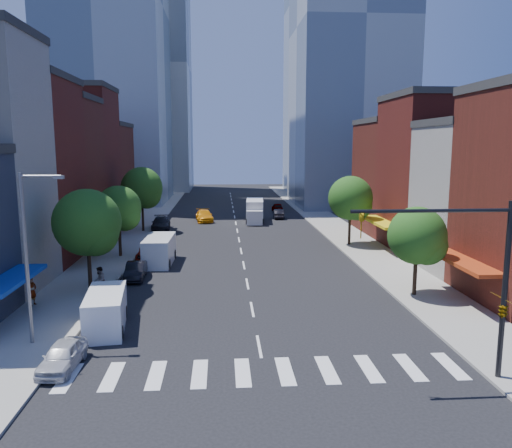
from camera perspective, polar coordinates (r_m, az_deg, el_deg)
The scene contains 34 objects.
ground at distance 27.08m, azimuth 0.36°, elevation -13.81°, with size 220.00×220.00×0.00m, color black.
sidewalk_left at distance 66.57m, azimuth -13.08°, elevation -0.23°, with size 5.00×120.00×0.15m, color gray.
sidewalk_right at distance 67.28m, azimuth 8.44°, elevation 0.00°, with size 5.00×120.00×0.15m, color gray.
crosswalk at distance 24.35m, azimuth 0.92°, elevation -16.54°, with size 19.00×3.00×0.01m, color silver.
bldg_left_2 at distance 49.31m, azimuth -26.88°, elevation 5.14°, with size 12.00×9.00×16.00m, color #591915.
bldg_left_3 at distance 57.25m, azimuth -23.56°, elevation 5.26°, with size 12.00×8.00×15.00m, color #531E14.
bldg_left_4 at distance 65.28m, azimuth -21.13°, elevation 6.66°, with size 12.00×9.00×17.00m, color #591915.
bldg_left_5 at distance 74.49m, azimuth -18.91°, elevation 5.45°, with size 12.00×10.00×13.00m, color #531E14.
bldg_right_1 at distance 46.21m, azimuth 25.78°, elevation 2.52°, with size 12.00×8.00×12.00m, color beige.
bldg_right_2 at distance 54.06m, azimuth 21.18°, elevation 5.23°, with size 12.00×10.00×15.00m, color #591915.
bldg_right_3 at distance 63.31m, azimuth 17.31°, elevation 4.98°, with size 12.00×10.00×13.00m, color #531E14.
tower_nw at distance 100.04m, azimuth -16.78°, elevation 22.83°, with size 20.00×22.00×70.00m, color #8C99A8.
tower_ne at distance 91.70m, azimuth 10.67°, elevation 21.15°, with size 18.00×20.00×60.00m, color #9EA5AD.
tower_far_e at distance 116.68m, azimuth 9.81°, elevation 23.54°, with size 22.00×22.00×80.00m, color #8C99A8.
tower_far_w at distance 122.22m, azimuth -12.04°, elevation 17.06°, with size 18.00×18.00×56.00m, color #9EA5AD.
traffic_signal at distance 24.41m, azimuth 25.41°, elevation -6.96°, with size 7.24×2.24×8.00m.
streetlight at distance 28.21m, azimuth -24.48°, elevation -2.49°, with size 2.25×0.25×9.00m.
tree_left_near at distance 37.46m, azimuth -18.53°, elevation -0.11°, with size 4.80×4.80×7.30m.
tree_left_mid at distance 48.13m, azimuth -15.27°, elevation 1.56°, with size 4.20×4.20×6.65m.
tree_left_far at distance 61.77m, azimuth -12.79°, elevation 3.87°, with size 5.00×5.00×7.75m.
tree_right_near at distance 36.05m, azimuth 18.18°, elevation -1.53°, with size 4.00×4.00×6.20m.
tree_right_far at distance 52.89m, azimuth 10.91°, elevation 2.73°, with size 4.60×4.60×7.20m.
parked_car_front at distance 26.06m, azimuth -21.26°, elevation -13.88°, with size 1.51×3.75×1.28m, color silver.
parked_car_second at distance 40.73m, azimuth -13.60°, elevation -5.22°, with size 1.42×4.07×1.34m, color black.
parked_car_third at distance 46.94m, azimuth -12.03°, elevation -3.27°, with size 2.25×4.89×1.36m, color #999999.
parked_car_rear at distance 63.45m, azimuth -10.81°, elevation 0.06°, with size 2.24×5.51×1.60m, color black.
cargo_van_near at distance 30.22m, azimuth -16.82°, elevation -9.56°, with size 2.67×5.34×2.18m.
cargo_van_far at distance 45.29m, azimuth -11.01°, elevation -3.00°, with size 2.49×5.80×2.44m.
taxi at distance 69.61m, azimuth -5.93°, elevation 0.94°, with size 2.18×5.36×1.55m, color orange.
traffic_car_oncoming at distance 72.31m, azimuth 2.60°, elevation 1.19°, with size 1.40×4.02×1.32m, color black.
traffic_car_far at distance 79.05m, azimuth 2.47°, elevation 1.89°, with size 1.66×4.12×1.40m, color #999999.
box_truck at distance 68.76m, azimuth -0.14°, elevation 1.43°, with size 2.75×7.63×3.02m.
pedestrian_near at distance 35.86m, azimuth -24.22°, elevation -7.00°, with size 0.69×0.45×1.90m, color #999999.
pedestrian_far at distance 36.84m, azimuth -17.44°, elevation -6.17°, with size 0.94×0.73×1.93m, color #999999.
Camera 1 is at (-1.89, -24.89, 10.51)m, focal length 35.00 mm.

